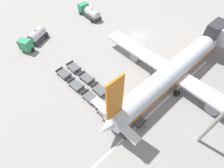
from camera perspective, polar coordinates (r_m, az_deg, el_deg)
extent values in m
plane|color=gray|center=(44.82, 8.49, 15.28)|extent=(500.00, 500.00, 0.00)
cube|color=#2D2D33|center=(42.34, 30.50, 14.65)|extent=(2.56, 4.70, 3.62)
cylinder|color=silver|center=(34.19, 20.94, 5.49)|extent=(5.33, 33.70, 3.53)
sphere|color=silver|center=(47.61, 32.11, 14.70)|extent=(3.35, 3.35, 3.35)
cone|color=silver|center=(25.17, -0.36, -12.71)|extent=(3.57, 4.41, 3.35)
cube|color=orange|center=(20.79, 0.91, -4.97)|extent=(0.42, 2.66, 7.16)
cube|color=silver|center=(24.91, 0.76, -11.25)|extent=(9.10, 1.79, 0.24)
cube|color=silver|center=(33.79, 19.36, 3.50)|extent=(32.41, 4.99, 0.44)
cylinder|color=gray|center=(33.77, 30.92, -5.53)|extent=(2.51, 3.66, 2.32)
cylinder|color=gray|center=(37.78, 8.76, 9.82)|extent=(2.51, 3.66, 2.32)
cube|color=orange|center=(34.60, 20.66, 4.78)|extent=(5.22, 30.36, 0.64)
cylinder|color=#56565B|center=(43.15, 27.80, 10.24)|extent=(0.24, 0.24, 1.59)
sphere|color=black|center=(43.60, 27.42, 9.46)|extent=(1.20, 1.20, 1.20)
cylinder|color=#56565B|center=(32.52, 20.74, -1.88)|extent=(0.24, 0.24, 1.59)
sphere|color=black|center=(33.11, 20.36, -2.72)|extent=(1.20, 1.20, 1.20)
cylinder|color=#56565B|center=(33.86, 13.50, 3.31)|extent=(0.24, 0.24, 1.59)
sphere|color=black|center=(34.44, 13.26, 2.42)|extent=(1.20, 1.20, 1.20)
cube|color=#2D8C5B|center=(43.26, -26.41, 11.38)|extent=(3.03, 2.66, 2.42)
cube|color=#333338|center=(46.08, -22.90, 13.57)|extent=(4.15, 5.22, 1.04)
cylinder|color=#B7BABC|center=(45.52, -23.31, 14.60)|extent=(3.70, 4.85, 2.13)
sphere|color=#333338|center=(44.97, -23.74, 15.68)|extent=(0.44, 0.44, 0.44)
sphere|color=black|center=(44.83, -26.86, 10.67)|extent=(0.90, 0.90, 0.90)
sphere|color=black|center=(43.28, -24.49, 10.18)|extent=(0.90, 0.90, 0.90)
sphere|color=black|center=(47.64, -23.10, 14.68)|extent=(0.90, 0.90, 0.90)
sphere|color=black|center=(46.19, -20.72, 14.32)|extent=(0.90, 0.90, 0.90)
cube|color=#2D8C5B|center=(53.68, -9.34, 23.39)|extent=(2.02, 2.70, 2.18)
cube|color=#333338|center=(51.08, -6.36, 20.98)|extent=(4.82, 2.93, 1.04)
cylinder|color=#B7BABC|center=(50.58, -6.47, 22.00)|extent=(4.55, 2.47, 2.11)
sphere|color=#333338|center=(50.08, -6.58, 23.06)|extent=(0.44, 0.44, 0.44)
sphere|color=black|center=(54.54, -7.90, 22.78)|extent=(0.90, 0.90, 0.90)
sphere|color=black|center=(53.42, -10.16, 21.86)|extent=(0.90, 0.90, 0.90)
sphere|color=black|center=(50.76, -4.20, 20.85)|extent=(0.90, 0.90, 0.90)
sphere|color=black|center=(49.55, -6.54, 19.86)|extent=(0.90, 0.90, 0.90)
cube|color=#515459|center=(35.41, -15.53, 3.36)|extent=(2.95, 1.80, 0.10)
cube|color=#2D333D|center=(34.37, -14.20, 2.44)|extent=(0.12, 1.73, 0.32)
cube|color=#2D333D|center=(36.19, -16.93, 4.68)|extent=(0.12, 1.73, 0.32)
cube|color=#333338|center=(34.37, -13.70, 1.75)|extent=(0.70, 0.08, 0.06)
sphere|color=black|center=(34.82, -15.35, 1.46)|extent=(0.36, 0.36, 0.36)
sphere|color=black|center=(35.27, -13.49, 2.80)|extent=(0.36, 0.36, 0.36)
sphere|color=black|center=(36.13, -17.27, 3.11)|extent=(0.36, 0.36, 0.36)
sphere|color=black|center=(36.56, -15.46, 4.38)|extent=(0.36, 0.36, 0.36)
cube|color=#515459|center=(32.92, -11.67, -0.26)|extent=(2.93, 1.76, 0.10)
cube|color=#2D333D|center=(31.96, -10.15, -1.39)|extent=(0.10, 1.73, 0.32)
cube|color=#2D333D|center=(33.59, -13.23, 1.26)|extent=(0.10, 1.73, 0.32)
cube|color=#333338|center=(32.01, -9.63, -2.13)|extent=(0.70, 0.07, 0.06)
sphere|color=black|center=(32.41, -11.45, -2.37)|extent=(0.36, 0.36, 0.36)
sphere|color=black|center=(32.87, -9.48, -0.90)|extent=(0.36, 0.36, 0.36)
sphere|color=black|center=(33.58, -13.62, -0.43)|extent=(0.36, 0.36, 0.36)
sphere|color=black|center=(34.02, -11.69, 0.96)|extent=(0.36, 0.36, 0.36)
cube|color=#515459|center=(30.80, -7.14, -4.27)|extent=(2.92, 1.74, 0.10)
cube|color=#2D333D|center=(29.97, -5.38, -5.59)|extent=(0.09, 1.73, 0.32)
cube|color=#2D333D|center=(31.35, -8.88, -2.56)|extent=(0.09, 1.73, 0.32)
cube|color=#333338|center=(30.07, -4.83, -6.38)|extent=(0.70, 0.06, 0.06)
sphere|color=black|center=(30.40, -6.83, -6.58)|extent=(0.36, 0.36, 0.36)
sphere|color=black|center=(30.88, -4.80, -4.95)|extent=(0.36, 0.36, 0.36)
sphere|color=black|center=(31.38, -9.31, -4.37)|extent=(0.36, 0.36, 0.36)
sphere|color=black|center=(31.85, -7.30, -2.83)|extent=(0.36, 0.36, 0.36)
cube|color=#515459|center=(28.97, -2.24, -9.15)|extent=(2.97, 1.83, 0.10)
cube|color=#2D333D|center=(28.27, -0.28, -10.74)|extent=(0.14, 1.73, 0.32)
cube|color=#2D333D|center=(29.37, -4.14, -7.21)|extent=(0.14, 1.73, 0.32)
cube|color=#333338|center=(28.42, 0.27, -11.55)|extent=(0.70, 0.08, 0.06)
sphere|color=black|center=(28.69, -1.92, -11.68)|extent=(0.36, 0.36, 0.36)
sphere|color=black|center=(29.16, 0.23, -9.91)|extent=(0.36, 0.36, 0.36)
sphere|color=black|center=(29.48, -4.64, -9.11)|extent=(0.36, 0.36, 0.36)
sphere|color=black|center=(29.94, -2.51, -7.45)|extent=(0.36, 0.36, 0.36)
cube|color=#515459|center=(27.65, 3.76, -14.40)|extent=(3.01, 1.90, 0.10)
cube|color=#2D333D|center=(27.11, 5.98, -16.18)|extent=(0.18, 1.73, 0.32)
cube|color=#2D333D|center=(27.87, 1.68, -12.30)|extent=(0.18, 1.73, 0.32)
cube|color=#333338|center=(27.33, 6.53, -16.99)|extent=(0.70, 0.10, 0.06)
sphere|color=black|center=(27.50, 4.15, -17.08)|extent=(0.36, 0.36, 0.36)
sphere|color=black|center=(27.98, 6.35, -15.15)|extent=(0.36, 0.36, 0.36)
sphere|color=black|center=(28.04, 1.11, -14.27)|extent=(0.36, 0.36, 0.36)
sphere|color=black|center=(28.51, 3.31, -12.45)|extent=(0.36, 0.36, 0.36)
cube|color=#515459|center=(36.19, -12.43, 5.45)|extent=(3.01, 1.89, 0.10)
cube|color=#2D333D|center=(35.13, -11.19, 4.51)|extent=(0.18, 1.73, 0.32)
cube|color=#2D333D|center=(36.99, -13.73, 6.79)|extent=(0.18, 1.73, 0.32)
cube|color=#333338|center=(35.12, -10.74, 3.81)|extent=(0.70, 0.10, 0.06)
sphere|color=black|center=(35.57, -12.37, 3.60)|extent=(0.36, 0.36, 0.36)
sphere|color=black|center=(36.03, -10.47, 4.79)|extent=(0.36, 0.36, 0.36)
sphere|color=black|center=(36.90, -14.16, 5.28)|extent=(0.36, 0.36, 0.36)
sphere|color=black|center=(37.34, -12.30, 6.41)|extent=(0.36, 0.36, 0.36)
cube|color=#515459|center=(33.73, -8.29, 2.05)|extent=(2.96, 1.80, 0.10)
cube|color=#2D333D|center=(32.81, -6.68, 1.05)|extent=(0.12, 1.73, 0.32)
cube|color=#2D333D|center=(34.37, -9.90, 3.48)|extent=(0.12, 1.73, 0.32)
cube|color=#333338|center=(32.86, -6.17, 0.32)|extent=(0.70, 0.08, 0.06)
sphere|color=black|center=(33.18, -7.98, 0.04)|extent=(0.36, 0.36, 0.36)
sphere|color=black|center=(33.75, -6.14, 1.45)|extent=(0.36, 0.36, 0.36)
sphere|color=black|center=(34.30, -10.26, 1.83)|extent=(0.36, 0.36, 0.36)
sphere|color=black|center=(34.85, -8.44, 3.17)|extent=(0.36, 0.36, 0.36)
cube|color=#515459|center=(31.63, -4.03, -1.81)|extent=(2.96, 1.82, 0.10)
cube|color=#2D333D|center=(30.80, -2.30, -3.08)|extent=(0.13, 1.73, 0.32)
cube|color=#2D333D|center=(32.18, -5.72, -0.15)|extent=(0.13, 1.73, 0.32)
cube|color=#333338|center=(30.89, -1.79, -3.86)|extent=(0.70, 0.08, 0.06)
sphere|color=black|center=(31.18, -3.76, -4.04)|extent=(0.36, 0.36, 0.36)
sphere|color=black|center=(31.73, -1.78, -2.54)|extent=(0.36, 0.36, 0.36)
sphere|color=black|center=(32.17, -6.18, -1.90)|extent=(0.36, 0.36, 0.36)
sphere|color=black|center=(32.70, -4.22, -0.48)|extent=(0.36, 0.36, 0.36)
cube|color=#515459|center=(29.86, 1.35, -6.31)|extent=(2.94, 1.77, 0.10)
cube|color=#2D333D|center=(29.20, 3.42, -7.67)|extent=(0.10, 1.73, 0.32)
cube|color=#2D333D|center=(30.22, -0.63, -4.55)|extent=(0.10, 1.73, 0.32)
cube|color=#333338|center=(29.37, 3.97, -8.45)|extent=(0.70, 0.07, 0.06)
sphere|color=black|center=(29.53, 1.84, -8.70)|extent=(0.36, 0.36, 0.36)
sphere|color=black|center=(30.14, 3.73, -6.94)|extent=(0.36, 0.36, 0.36)
sphere|color=black|center=(30.26, -1.04, -6.43)|extent=(0.36, 0.36, 0.36)
sphere|color=black|center=(30.85, 0.86, -4.76)|extent=(0.36, 0.36, 0.36)
cube|color=#515459|center=(28.64, 7.86, -11.11)|extent=(2.94, 1.77, 0.10)
cube|color=#2D333D|center=(28.15, 10.16, -12.63)|extent=(0.10, 1.73, 0.32)
cube|color=#2D333D|center=(28.82, 5.72, -9.21)|extent=(0.10, 1.73, 0.32)
cube|color=#333338|center=(28.37, 10.69, -13.41)|extent=(0.70, 0.07, 0.06)
sphere|color=black|center=(28.44, 8.42, -13.65)|extent=(0.36, 0.36, 0.36)
sphere|color=black|center=(29.06, 10.29, -11.73)|extent=(0.36, 0.36, 0.36)
sphere|color=black|center=(28.91, 5.26, -11.16)|extent=(0.36, 0.36, 0.36)
sphere|color=black|center=(29.53, 7.17, -9.34)|extent=(0.36, 0.36, 0.36)
cube|color=white|center=(30.84, 14.13, -7.80)|extent=(2.14, 34.20, 0.01)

